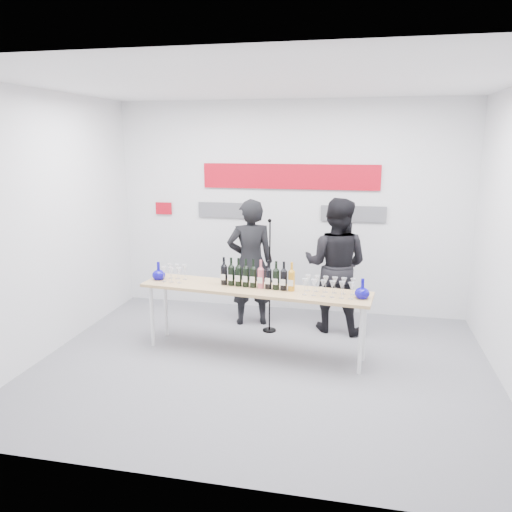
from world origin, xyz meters
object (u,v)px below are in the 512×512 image
(tasting_table, at_px, (254,293))
(mic_stand, at_px, (269,298))
(presenter_right, at_px, (336,265))
(presenter_left, at_px, (250,262))

(tasting_table, xyz_separation_m, mic_stand, (0.05, 0.71, -0.28))
(mic_stand, bearing_deg, presenter_right, 7.30)
(presenter_right, bearing_deg, mic_stand, 28.13)
(tasting_table, xyz_separation_m, presenter_right, (0.87, 0.96, 0.14))
(presenter_left, bearing_deg, mic_stand, 124.28)
(presenter_right, relative_size, mic_stand, 1.17)
(tasting_table, distance_m, presenter_right, 1.30)
(presenter_left, relative_size, presenter_right, 0.98)
(mic_stand, bearing_deg, presenter_left, 132.48)
(tasting_table, xyz_separation_m, presenter_left, (-0.26, 0.96, 0.12))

